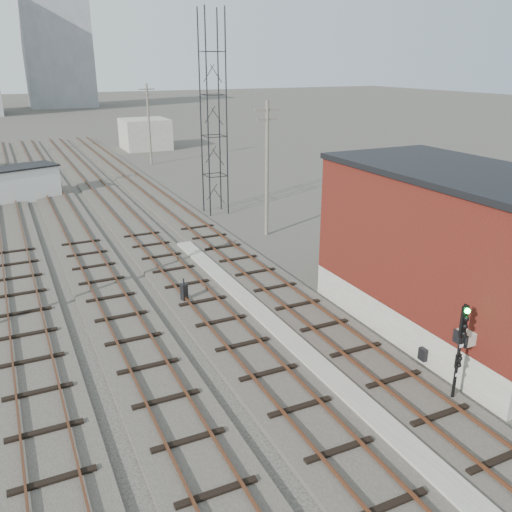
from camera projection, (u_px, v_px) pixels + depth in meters
ground at (92, 166)px, 62.13m from camera, size 320.00×320.00×0.00m
track_right at (165, 204)px, 45.27m from camera, size 3.20×90.00×0.39m
track_mid_right at (117, 209)px, 43.65m from camera, size 3.20×90.00×0.39m
track_mid_left at (65, 215)px, 42.03m from camera, size 3.20×90.00×0.39m
track_left at (9, 221)px, 40.41m from camera, size 3.20×90.00×0.39m
platform_curb at (287, 339)px, 23.22m from camera, size 0.90×28.00×0.26m
brick_building at (454, 253)px, 23.17m from camera, size 6.54×12.20×7.22m
lattice_tower at (214, 116)px, 40.57m from camera, size 1.60×1.60×15.00m
utility_pole_right_a at (267, 166)px, 35.95m from camera, size 1.80×0.24×9.00m
utility_pole_right_b at (149, 122)px, 61.43m from camera, size 1.80×0.24×9.00m
apartment_right at (58, 54)px, 137.37m from camera, size 16.00×12.00×26.00m
shed_right at (145, 134)px, 73.58m from camera, size 6.00×6.00×4.00m
signal_mast at (460, 347)px, 18.41m from camera, size 0.40×0.40×3.78m
switch_stand at (184, 293)px, 26.74m from camera, size 0.36×0.36×1.23m
site_trailer at (16, 184)px, 46.22m from camera, size 7.52×5.07×2.91m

